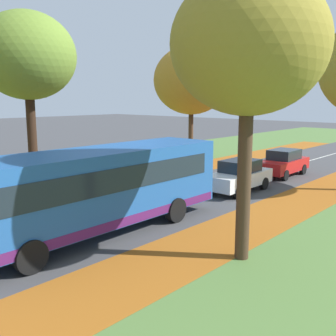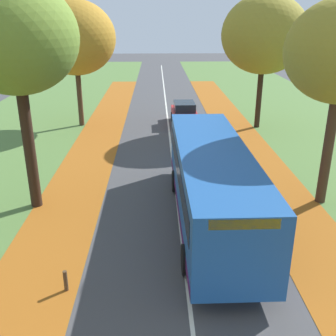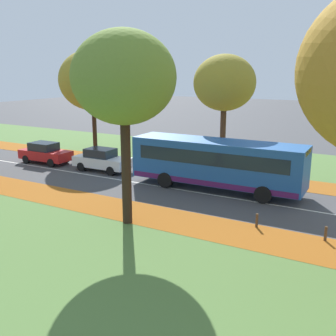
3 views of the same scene
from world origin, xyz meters
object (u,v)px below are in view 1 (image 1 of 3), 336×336
at_px(bus, 96,187).
at_px(car_red_following, 283,163).
at_px(tree_left_near, 27,57).
at_px(tree_left_mid, 191,80).
at_px(car_white_lead, 239,176).
at_px(tree_right_near, 249,46).

xyz_separation_m(bus, car_red_following, (-0.02, 14.29, -0.89)).
distance_m(tree_left_near, tree_left_mid, 12.83).
bearing_deg(bus, car_white_lead, 88.70).
xyz_separation_m(tree_right_near, car_white_lead, (-4.73, 7.30, -5.34)).
bearing_deg(tree_left_near, tree_left_mid, 91.52).
height_order(tree_right_near, car_white_lead, tree_right_near).
distance_m(bus, car_white_lead, 8.95).
relative_size(tree_right_near, car_white_lead, 1.93).
relative_size(bus, car_white_lead, 2.47).
bearing_deg(tree_left_near, bus, -12.63).
relative_size(tree_left_mid, car_red_following, 2.00).
bearing_deg(tree_left_mid, car_red_following, -0.81).
distance_m(car_white_lead, car_red_following, 5.39).
relative_size(tree_left_near, tree_right_near, 1.08).
bearing_deg(car_white_lead, tree_right_near, -57.09).
xyz_separation_m(tree_left_near, tree_right_near, (12.02, 0.01, -0.52)).
relative_size(tree_left_near, tree_left_mid, 1.04).
xyz_separation_m(car_white_lead, car_red_following, (-0.22, 5.39, 0.00)).
bearing_deg(tree_right_near, tree_left_mid, 133.99).
bearing_deg(tree_left_near, car_red_following, 60.91).
relative_size(tree_right_near, bus, 0.78).
bearing_deg(tree_right_near, tree_left_near, -179.96).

